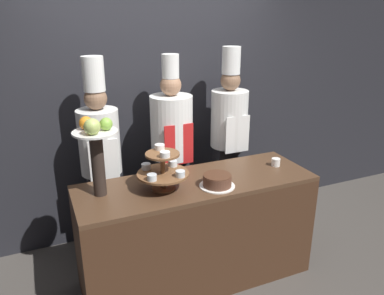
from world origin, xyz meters
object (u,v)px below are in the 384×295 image
at_px(fruit_pedestal, 96,146).
at_px(chef_left, 101,156).
at_px(cake_round, 217,181).
at_px(cup_white, 276,162).
at_px(tiered_stand, 163,169).
at_px(chef_center_left, 172,145).
at_px(chef_center_right, 229,135).

relative_size(fruit_pedestal, chef_left, 0.32).
distance_m(cake_round, cup_white, 0.68).
distance_m(tiered_stand, fruit_pedestal, 0.51).
distance_m(cake_round, chef_left, 1.08).
height_order(tiered_stand, cup_white, tiered_stand).
relative_size(fruit_pedestal, chef_center_left, 0.32).
bearing_deg(chef_left, tiered_stand, -63.13).
height_order(cake_round, chef_center_right, chef_center_right).
xyz_separation_m(fruit_pedestal, chef_left, (0.11, 0.57, -0.30)).
bearing_deg(fruit_pedestal, chef_center_right, 22.62).
distance_m(cup_white, chef_center_right, 0.64).
bearing_deg(chef_left, fruit_pedestal, -101.15).
height_order(cake_round, chef_left, chef_left).
distance_m(fruit_pedestal, cake_round, 0.94).
bearing_deg(cup_white, chef_center_left, 139.55).
relative_size(cake_round, chef_left, 0.15).
xyz_separation_m(cup_white, chef_center_left, (-0.73, 0.62, 0.06)).
relative_size(tiered_stand, chef_center_left, 0.21).
relative_size(tiered_stand, cake_round, 1.42).
xyz_separation_m(fruit_pedestal, cake_round, (0.85, -0.21, -0.34)).
xyz_separation_m(cake_round, chef_center_left, (-0.07, 0.79, 0.04)).
bearing_deg(cake_round, cup_white, 14.16).
bearing_deg(fruit_pedestal, chef_left, 78.85).
bearing_deg(fruit_pedestal, cake_round, -14.16).
height_order(cup_white, chef_center_left, chef_center_left).
bearing_deg(tiered_stand, cake_round, -16.43).
bearing_deg(cake_round, fruit_pedestal, 165.84).
xyz_separation_m(cake_round, chef_left, (-0.74, 0.79, 0.04)).
bearing_deg(chef_center_right, tiered_stand, -143.99).
bearing_deg(chef_left, chef_center_right, 0.00).
height_order(fruit_pedestal, chef_center_right, chef_center_right).
xyz_separation_m(cup_white, chef_left, (-1.39, 0.62, 0.05)).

